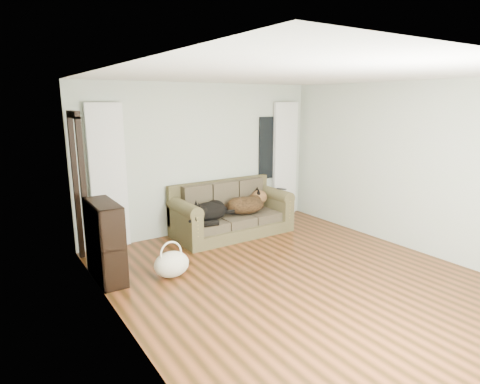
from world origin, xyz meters
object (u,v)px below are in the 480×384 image
sofa (232,209)px  tote_bag (172,265)px  dog_shepherd (247,205)px  dog_black_lab (207,213)px  bookshelf (105,243)px

sofa → tote_bag: size_ratio=4.25×
tote_bag → dog_shepherd: bearing=28.3°
sofa → dog_black_lab: bearing=-170.8°
dog_black_lab → dog_shepherd: 0.83m
sofa → dog_shepherd: size_ratio=2.74×
dog_black_lab → tote_bag: size_ratio=1.52×
dog_black_lab → bookshelf: 1.90m
dog_black_lab → tote_bag: dog_black_lab is taller
dog_shepherd → bookshelf: bookshelf is taller
dog_black_lab → tote_bag: bearing=-149.9°
bookshelf → sofa: bearing=19.2°
dog_shepherd → tote_bag: 2.19m
tote_bag → bookshelf: 0.90m
sofa → tote_bag: sofa is taller
dog_black_lab → bookshelf: size_ratio=0.70×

